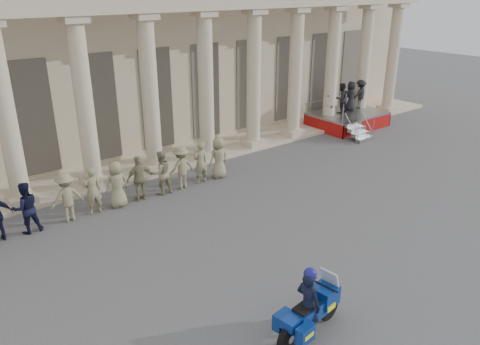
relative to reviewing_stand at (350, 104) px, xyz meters
name	(u,v)px	position (x,y,z in m)	size (l,w,h in m)	color
ground	(255,271)	(-12.96, -7.65, -1.24)	(90.00, 90.00, 0.00)	#48484B
building	(55,47)	(-12.96, 7.10, 3.29)	(40.00, 12.50, 9.00)	#BAA88B
reviewing_stand	(350,104)	(0.00, 0.00, 0.00)	(3.90, 3.83, 2.39)	gray
motorcycle	(310,312)	(-13.55, -10.28, -0.66)	(2.09, 0.93, 1.34)	black
rider	(308,303)	(-13.66, -10.30, -0.36)	(0.48, 0.65, 1.75)	black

